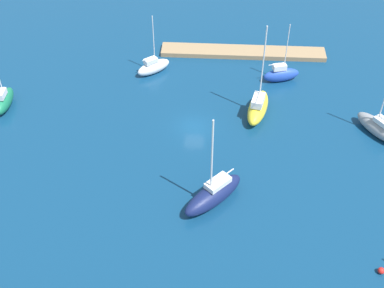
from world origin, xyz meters
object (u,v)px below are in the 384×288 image
Objects in this scene: sailboat_gray_lone_south at (378,127)px; sailboat_blue_near_pier at (281,74)px; sailboat_white_west_end at (153,67)px; pier_dock at (243,52)px; sailboat_green_east_end at (4,100)px; mooring_buoy_red at (381,271)px; sailboat_yellow_outer_mooring at (258,107)px; sailboat_navy_far_south at (213,194)px.

sailboat_blue_near_pier is at bearing 10.96° from sailboat_gray_lone_south.
sailboat_white_west_end is at bearing 33.23° from sailboat_gray_lone_south.
pier_dock is 34.34m from sailboat_green_east_end.
sailboat_white_west_end is at bearing 161.24° from sailboat_blue_near_pier.
sailboat_blue_near_pier is 13.31× the size of mooring_buoy_red.
sailboat_blue_near_pier is 1.11× the size of sailboat_green_east_end.
sailboat_yellow_outer_mooring is 1.44× the size of sailboat_blue_near_pier.
sailboat_yellow_outer_mooring reaches higher than sailboat_green_east_end.
sailboat_navy_far_south is 0.92× the size of sailboat_yellow_outer_mooring.
sailboat_navy_far_south is at bearing -126.58° from sailboat_blue_near_pier.
pier_dock is at bearing -143.27° from sailboat_navy_far_south.
sailboat_blue_near_pier is 17.85m from sailboat_white_west_end.
sailboat_yellow_outer_mooring is at bearing -90.66° from sailboat_green_east_end.
sailboat_navy_far_south is at bearing 87.06° from sailboat_gray_lone_south.
pier_dock is at bearing -65.89° from sailboat_green_east_end.
sailboat_blue_near_pier reaches higher than pier_dock.
sailboat_blue_near_pier is at bearing -157.09° from sailboat_navy_far_south.
sailboat_yellow_outer_mooring is (-5.20, -15.20, 0.03)m from sailboat_navy_far_south.
sailboat_navy_far_south reaches higher than mooring_buoy_red.
mooring_buoy_red is (-25.11, 31.78, -0.70)m from sailboat_white_west_end.
sailboat_blue_near_pier reaches higher than mooring_buoy_red.
sailboat_navy_far_south is (3.57, 29.56, 0.91)m from pier_dock.
sailboat_blue_near_pier reaches higher than sailboat_green_east_end.
pier_dock is 2.76× the size of sailboat_white_west_end.
pier_dock is 29.79m from sailboat_navy_far_south.
sailboat_green_east_end is 20.40m from sailboat_white_west_end.
sailboat_navy_far_south reaches higher than sailboat_green_east_end.
sailboat_yellow_outer_mooring reaches higher than pier_dock.
sailboat_white_west_end is (12.72, 5.69, 0.68)m from pier_dock.
sailboat_yellow_outer_mooring is 1.19× the size of sailboat_gray_lone_south.
sailboat_yellow_outer_mooring is at bearing -70.76° from sailboat_white_west_end.
mooring_buoy_red is at bearing -118.96° from sailboat_green_east_end.
sailboat_green_east_end is 12.05× the size of mooring_buoy_red.
sailboat_green_east_end is 49.00m from mooring_buoy_red.
sailboat_blue_near_pier is (-5.11, 6.59, 0.75)m from pier_dock.
mooring_buoy_red is (-15.97, 7.91, -0.92)m from sailboat_navy_far_south.
sailboat_blue_near_pier is (11.01, -10.71, 0.00)m from sailboat_gray_lone_south.
sailboat_yellow_outer_mooring reaches higher than sailboat_gray_lone_south.
pier_dock is at bearing 8.14° from sailboat_gray_lone_south.
sailboat_blue_near_pier is at bearing -78.61° from sailboat_green_east_end.
sailboat_yellow_outer_mooring is 25.51m from mooring_buoy_red.
sailboat_navy_far_south is at bearing -119.71° from sailboat_green_east_end.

